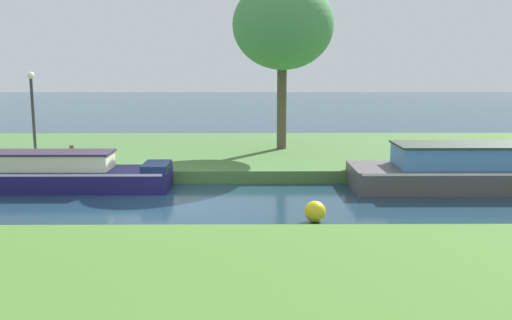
{
  "coord_description": "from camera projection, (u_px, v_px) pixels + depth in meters",
  "views": [
    {
      "loc": [
        2.25,
        -15.67,
        3.77
      ],
      "look_at": [
        2.39,
        1.2,
        0.9
      ],
      "focal_mm": 40.01,
      "sensor_mm": 36.0,
      "label": 1
    }
  ],
  "objects": [
    {
      "name": "ground_plane",
      "position": [
        172.0,
        199.0,
        16.06
      ],
      "size": [
        120.0,
        120.0,
        0.0
      ],
      "primitive_type": "plane",
      "color": "#1C3649"
    },
    {
      "name": "riverbank_far",
      "position": [
        196.0,
        153.0,
        22.93
      ],
      "size": [
        72.0,
        10.0,
        0.4
      ],
      "primitive_type": "cube",
      "color": "#487137",
      "rests_on": "ground_plane"
    },
    {
      "name": "navy_barge",
      "position": [
        8.0,
        174.0,
        17.12
      ],
      "size": [
        10.0,
        1.58,
        1.16
      ],
      "color": "navy",
      "rests_on": "ground_plane"
    },
    {
      "name": "slate_narrowboat",
      "position": [
        503.0,
        171.0,
        17.23
      ],
      "size": [
        9.44,
        2.24,
        1.39
      ],
      "color": "#504B4B",
      "rests_on": "ground_plane"
    },
    {
      "name": "willow_tree_left",
      "position": [
        283.0,
        26.0,
        21.5
      ],
      "size": [
        3.83,
        3.92,
        6.48
      ],
      "color": "brown",
      "rests_on": "riverbank_far"
    },
    {
      "name": "lamp_post",
      "position": [
        33.0,
        107.0,
        19.06
      ],
      "size": [
        0.24,
        0.24,
        3.09
      ],
      "color": "#333338",
      "rests_on": "riverbank_far"
    },
    {
      "name": "mooring_post_near",
      "position": [
        72.0,
        157.0,
        18.56
      ],
      "size": [
        0.14,
        0.14,
        0.74
      ],
      "primitive_type": "cylinder",
      "color": "#523B21",
      "rests_on": "riverbank_far"
    },
    {
      "name": "channel_buoy",
      "position": [
        315.0,
        212.0,
        13.66
      ],
      "size": [
        0.52,
        0.52,
        0.52
      ],
      "primitive_type": "sphere",
      "color": "yellow",
      "rests_on": "ground_plane"
    }
  ]
}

